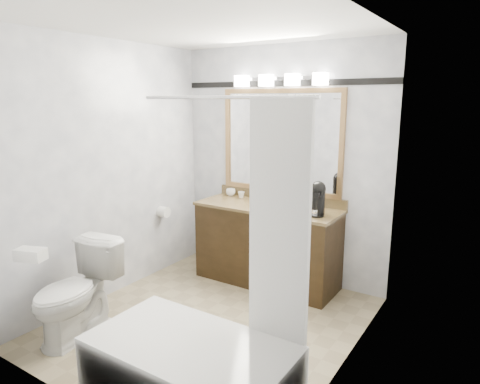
% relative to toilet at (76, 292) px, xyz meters
% --- Properties ---
extents(room, '(2.42, 2.62, 2.52)m').
position_rel_toilet_xyz_m(room, '(0.80, 0.77, 0.86)').
color(room, gray).
rests_on(room, ground).
extents(vanity, '(1.53, 0.58, 0.97)m').
position_rel_toilet_xyz_m(vanity, '(0.80, 1.79, 0.05)').
color(vanity, black).
rests_on(vanity, ground).
extents(mirror, '(1.40, 0.04, 1.10)m').
position_rel_toilet_xyz_m(mirror, '(0.80, 2.06, 1.11)').
color(mirror, '#A77C4B').
rests_on(mirror, room).
extents(vanity_light_bar, '(1.02, 0.14, 0.12)m').
position_rel_toilet_xyz_m(vanity_light_bar, '(0.80, 2.00, 1.74)').
color(vanity_light_bar, silver).
rests_on(vanity_light_bar, room).
extents(accent_stripe, '(2.40, 0.01, 0.06)m').
position_rel_toilet_xyz_m(accent_stripe, '(0.80, 2.07, 1.71)').
color(accent_stripe, black).
rests_on(accent_stripe, room).
extents(bathtub, '(1.30, 0.75, 1.96)m').
position_rel_toilet_xyz_m(bathtub, '(1.35, -0.13, -0.11)').
color(bathtub, white).
rests_on(bathtub, ground).
extents(tp_roll, '(0.11, 0.12, 0.12)m').
position_rel_toilet_xyz_m(tp_roll, '(-0.34, 1.44, 0.31)').
color(tp_roll, white).
rests_on(tp_roll, room).
extents(toilet, '(0.54, 0.82, 0.78)m').
position_rel_toilet_xyz_m(toilet, '(0.00, 0.00, 0.00)').
color(toilet, white).
rests_on(toilet, ground).
extents(tissue_box, '(0.24, 0.18, 0.09)m').
position_rel_toilet_xyz_m(tissue_box, '(0.00, -0.35, 0.43)').
color(tissue_box, white).
rests_on(tissue_box, toilet).
extents(coffee_maker, '(0.17, 0.21, 0.33)m').
position_rel_toilet_xyz_m(coffee_maker, '(1.36, 1.75, 0.63)').
color(coffee_maker, black).
rests_on(coffee_maker, vanity).
extents(cup_left, '(0.13, 0.13, 0.08)m').
position_rel_toilet_xyz_m(cup_left, '(0.21, 1.98, 0.50)').
color(cup_left, white).
rests_on(cup_left, vanity).
extents(cup_right, '(0.08, 0.08, 0.07)m').
position_rel_toilet_xyz_m(cup_right, '(0.36, 1.96, 0.49)').
color(cup_right, white).
rests_on(cup_right, vanity).
extents(soap_bottle_a, '(0.06, 0.06, 0.12)m').
position_rel_toilet_xyz_m(soap_bottle_a, '(0.57, 1.96, 0.52)').
color(soap_bottle_a, white).
rests_on(soap_bottle_a, vanity).
extents(soap_bar, '(0.09, 0.07, 0.03)m').
position_rel_toilet_xyz_m(soap_bar, '(0.93, 1.91, 0.47)').
color(soap_bar, beige).
rests_on(soap_bar, vanity).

